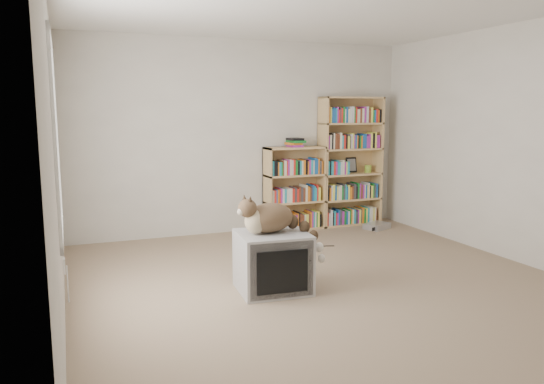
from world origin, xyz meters
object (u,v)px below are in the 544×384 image
object	(u,v)px
crt_tv	(272,262)
bookcase_tall	(350,165)
dvd_player	(377,226)
bookcase_short	(294,192)
cat	(276,222)

from	to	relation	value
crt_tv	bookcase_tall	bearing A→B (deg)	51.77
bookcase_tall	dvd_player	distance (m)	0.93
crt_tv	dvd_player	world-z (taller)	crt_tv
crt_tv	bookcase_short	distance (m)	2.52
crt_tv	bookcase_tall	world-z (taller)	bookcase_tall
crt_tv	dvd_player	bearing A→B (deg)	43.04
crt_tv	cat	world-z (taller)	cat
crt_tv	dvd_player	xyz separation A→B (m)	(2.24, 1.79, -0.22)
bookcase_tall	dvd_player	bearing A→B (deg)	-63.57
cat	dvd_player	size ratio (longest dim) A/B	2.27
cat	bookcase_short	xyz separation A→B (m)	(1.15, 2.21, -0.11)
bookcase_tall	bookcase_short	world-z (taller)	bookcase_tall
cat	bookcase_short	size ratio (longest dim) A/B	0.68
crt_tv	bookcase_short	xyz separation A→B (m)	(1.18, 2.21, 0.25)
bookcase_short	dvd_player	bearing A→B (deg)	-21.62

